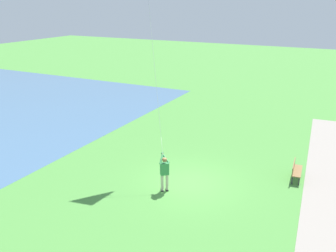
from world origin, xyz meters
name	(u,v)px	position (x,y,z in m)	size (l,w,h in m)	color
ground_plane	(189,183)	(0.00, 0.00, 0.00)	(120.00, 120.00, 0.00)	#4C8E3D
walkway_path	(330,242)	(-6.69, 2.00, 0.01)	(2.40, 32.00, 0.02)	gray
person_kite_flyer	(164,171)	(0.74, 1.28, 1.05)	(0.58, 0.61, 1.83)	#232328
park_bench_near_walkway	(296,170)	(-4.62, -2.85, 0.51)	(0.56, 1.53, 0.88)	olive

